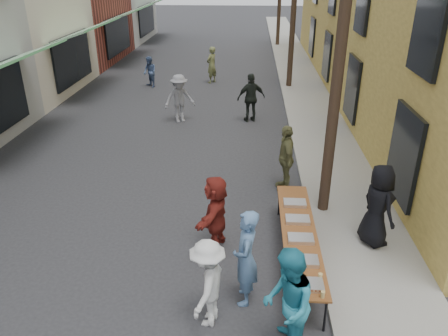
# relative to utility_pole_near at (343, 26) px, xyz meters

# --- Properties ---
(ground) EXTENTS (120.00, 120.00, 0.00)m
(ground) POSITION_rel_utility_pole_near_xyz_m (-4.30, -3.00, -4.50)
(ground) COLOR #28282B
(ground) RESTS_ON ground
(sidewalk) EXTENTS (2.20, 60.00, 0.10)m
(sidewalk) POSITION_rel_utility_pole_near_xyz_m (0.70, 12.00, -4.45)
(sidewalk) COLOR gray
(sidewalk) RESTS_ON ground
(utility_pole_near) EXTENTS (0.26, 0.26, 9.00)m
(utility_pole_near) POSITION_rel_utility_pole_near_xyz_m (0.00, 0.00, 0.00)
(utility_pole_near) COLOR #2D2116
(utility_pole_near) RESTS_ON ground
(serving_table) EXTENTS (0.70, 4.00, 0.75)m
(serving_table) POSITION_rel_utility_pole_near_xyz_m (-0.83, -2.10, -3.79)
(serving_table) COLOR brown
(serving_table) RESTS_ON ground
(catering_tray_sausage) EXTENTS (0.50, 0.33, 0.08)m
(catering_tray_sausage) POSITION_rel_utility_pole_near_xyz_m (-0.83, -3.75, -3.71)
(catering_tray_sausage) COLOR maroon
(catering_tray_sausage) RESTS_ON serving_table
(catering_tray_foil_b) EXTENTS (0.50, 0.33, 0.08)m
(catering_tray_foil_b) POSITION_rel_utility_pole_near_xyz_m (-0.83, -3.10, -3.71)
(catering_tray_foil_b) COLOR #B2B2B7
(catering_tray_foil_b) RESTS_ON serving_table
(catering_tray_buns) EXTENTS (0.50, 0.33, 0.08)m
(catering_tray_buns) POSITION_rel_utility_pole_near_xyz_m (-0.83, -2.40, -3.71)
(catering_tray_buns) COLOR tan
(catering_tray_buns) RESTS_ON serving_table
(catering_tray_foil_d) EXTENTS (0.50, 0.33, 0.08)m
(catering_tray_foil_d) POSITION_rel_utility_pole_near_xyz_m (-0.83, -1.70, -3.71)
(catering_tray_foil_d) COLOR #B2B2B7
(catering_tray_foil_d) RESTS_ON serving_table
(catering_tray_buns_end) EXTENTS (0.50, 0.33, 0.08)m
(catering_tray_buns_end) POSITION_rel_utility_pole_near_xyz_m (-0.83, -1.00, -3.71)
(catering_tray_buns_end) COLOR tan
(catering_tray_buns_end) RESTS_ON serving_table
(condiment_jar_a) EXTENTS (0.07, 0.07, 0.08)m
(condiment_jar_a) POSITION_rel_utility_pole_near_xyz_m (-1.05, -4.05, -3.71)
(condiment_jar_a) COLOR #A57F26
(condiment_jar_a) RESTS_ON serving_table
(condiment_jar_b) EXTENTS (0.07, 0.07, 0.08)m
(condiment_jar_b) POSITION_rel_utility_pole_near_xyz_m (-1.05, -3.95, -3.71)
(condiment_jar_b) COLOR #A57F26
(condiment_jar_b) RESTS_ON serving_table
(condiment_jar_c) EXTENTS (0.07, 0.07, 0.08)m
(condiment_jar_c) POSITION_rel_utility_pole_near_xyz_m (-1.05, -3.85, -3.71)
(condiment_jar_c) COLOR #A57F26
(condiment_jar_c) RESTS_ON serving_table
(cup_stack) EXTENTS (0.08, 0.08, 0.12)m
(cup_stack) POSITION_rel_utility_pole_near_xyz_m (-0.63, -4.00, -3.69)
(cup_stack) COLOR tan
(cup_stack) RESTS_ON serving_table
(guest_front_b) EXTENTS (0.46, 0.69, 1.88)m
(guest_front_b) POSITION_rel_utility_pole_near_xyz_m (-1.90, -3.29, -3.56)
(guest_front_b) COLOR #5477A2
(guest_front_b) RESTS_ON ground
(guest_front_c) EXTENTS (0.77, 0.97, 1.95)m
(guest_front_c) POSITION_rel_utility_pole_near_xyz_m (-1.25, -4.46, -3.53)
(guest_front_c) COLOR teal
(guest_front_c) RESTS_ON ground
(guest_front_d) EXTENTS (0.84, 1.18, 1.65)m
(guest_front_d) POSITION_rel_utility_pole_near_xyz_m (-2.52, -3.87, -3.67)
(guest_front_d) COLOR silver
(guest_front_d) RESTS_ON ground
(guest_front_e) EXTENTS (0.56, 1.12, 1.84)m
(guest_front_e) POSITION_rel_utility_pole_near_xyz_m (-0.90, 1.21, -3.58)
(guest_front_e) COLOR olive
(guest_front_e) RESTS_ON ground
(guest_queue_back) EXTENTS (0.75, 1.65, 1.72)m
(guest_queue_back) POSITION_rel_utility_pole_near_xyz_m (-2.57, -1.66, -3.64)
(guest_queue_back) COLOR maroon
(guest_queue_back) RESTS_ON ground
(server) EXTENTS (0.88, 1.06, 1.86)m
(server) POSITION_rel_utility_pole_near_xyz_m (0.87, -1.41, -3.47)
(server) COLOR black
(server) RESTS_ON sidewalk
(passerby_left) EXTENTS (1.38, 1.13, 1.86)m
(passerby_left) POSITION_rel_utility_pole_near_xyz_m (-4.63, 6.59, -3.57)
(passerby_left) COLOR gray
(passerby_left) RESTS_ON ground
(passerby_mid) EXTENTS (1.20, 0.79, 1.89)m
(passerby_mid) POSITION_rel_utility_pole_near_xyz_m (-1.87, 6.81, -3.56)
(passerby_mid) COLOR black
(passerby_mid) RESTS_ON ground
(passerby_right) EXTENTS (0.73, 0.80, 1.84)m
(passerby_right) POSITION_rel_utility_pole_near_xyz_m (-3.93, 12.74, -3.58)
(passerby_right) COLOR olive
(passerby_right) RESTS_ON ground
(passerby_far) EXTENTS (0.92, 0.92, 1.50)m
(passerby_far) POSITION_rel_utility_pole_near_xyz_m (-6.92, 11.71, -3.75)
(passerby_far) COLOR #475D89
(passerby_far) RESTS_ON ground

